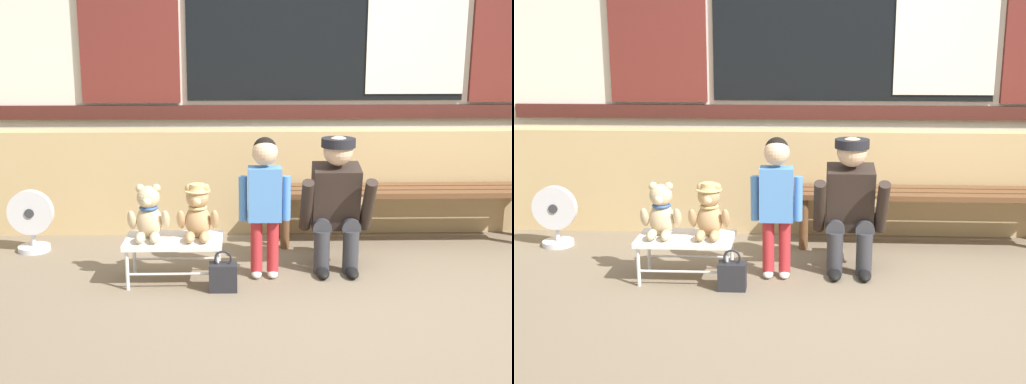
# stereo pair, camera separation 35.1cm
# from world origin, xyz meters

# --- Properties ---
(ground_plane) EXTENTS (60.00, 60.00, 0.00)m
(ground_plane) POSITION_xyz_m (0.00, 0.00, 0.00)
(ground_plane) COLOR #756651
(brick_low_wall) EXTENTS (6.34, 0.25, 0.85)m
(brick_low_wall) POSITION_xyz_m (0.00, 1.43, 0.42)
(brick_low_wall) COLOR tan
(brick_low_wall) RESTS_ON ground
(shop_facade) EXTENTS (6.47, 0.26, 3.66)m
(shop_facade) POSITION_xyz_m (0.00, 1.94, 1.83)
(shop_facade) COLOR silver
(shop_facade) RESTS_ON ground
(wooden_bench_long) EXTENTS (2.10, 0.40, 0.44)m
(wooden_bench_long) POSITION_xyz_m (0.57, 1.06, 0.37)
(wooden_bench_long) COLOR brown
(wooden_bench_long) RESTS_ON ground
(small_display_bench) EXTENTS (0.64, 0.36, 0.30)m
(small_display_bench) POSITION_xyz_m (-1.19, 0.24, 0.27)
(small_display_bench) COLOR silver
(small_display_bench) RESTS_ON ground
(teddy_bear_plain) EXTENTS (0.28, 0.26, 0.36)m
(teddy_bear_plain) POSITION_xyz_m (-1.35, 0.24, 0.46)
(teddy_bear_plain) COLOR #CCB289
(teddy_bear_plain) RESTS_ON small_display_bench
(teddy_bear_with_hat) EXTENTS (0.28, 0.27, 0.36)m
(teddy_bear_with_hat) POSITION_xyz_m (-1.03, 0.24, 0.47)
(teddy_bear_with_hat) COLOR tan
(teddy_bear_with_hat) RESTS_ON small_display_bench
(child_standing) EXTENTS (0.35, 0.18, 0.96)m
(child_standing) POSITION_xyz_m (-0.59, 0.31, 0.59)
(child_standing) COLOR #B7282D
(child_standing) RESTS_ON ground
(adult_crouching) EXTENTS (0.50, 0.49, 0.95)m
(adult_crouching) POSITION_xyz_m (-0.08, 0.45, 0.48)
(adult_crouching) COLOR #333338
(adult_crouching) RESTS_ON ground
(handbag_on_ground) EXTENTS (0.18, 0.11, 0.27)m
(handbag_on_ground) POSITION_xyz_m (-0.86, 0.06, 0.10)
(handbag_on_ground) COLOR #232328
(handbag_on_ground) RESTS_ON ground
(floor_fan) EXTENTS (0.34, 0.24, 0.48)m
(floor_fan) POSITION_xyz_m (-2.32, 0.89, 0.24)
(floor_fan) COLOR silver
(floor_fan) RESTS_ON ground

